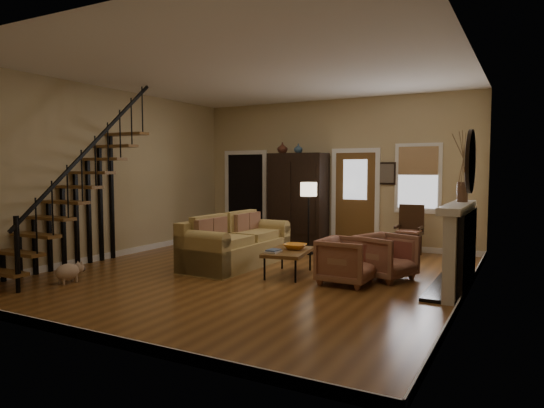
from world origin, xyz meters
The scene contains 15 objects.
room centered at (-0.41, 1.76, 1.51)m, with size 7.00×7.33×3.30m.
staircase centered at (-2.78, -1.30, 1.60)m, with size 0.94×2.80×3.20m, color brown, non-canonical shape.
fireplace centered at (3.13, 0.50, 0.74)m, with size 0.33×1.95×2.30m.
armoire centered at (-0.70, 3.15, 1.05)m, with size 1.30×0.60×2.10m, color black, non-canonical shape.
vase_a centered at (-1.05, 3.05, 2.22)m, with size 0.24×0.24×0.25m, color #4C2619.
vase_b centered at (-0.65, 3.05, 2.21)m, with size 0.20×0.20×0.21m, color #334C60.
sofa centered at (-0.68, 0.51, 0.43)m, with size 0.99×2.28×0.85m, color tan, non-canonical shape.
coffee_table centered at (0.50, 0.22, 0.21)m, with size 0.63×1.08×0.41m, color brown, non-canonical shape.
bowl centered at (0.55, 0.37, 0.46)m, with size 0.37×0.37×0.09m, color orange.
books centered at (0.38, -0.08, 0.44)m, with size 0.20×0.27×0.05m, color beige, non-canonical shape.
armchair_left centered at (1.55, 0.09, 0.35)m, with size 0.75×0.78×0.71m, color brown.
armchair_right centered at (1.99, 0.70, 0.36)m, with size 0.76×0.79×0.71m, color brown.
floor_lamp centered at (-0.01, 2.19, 0.74)m, with size 0.34×0.34×1.47m, color black, non-canonical shape.
side_chair centered at (1.85, 2.95, 0.51)m, with size 0.54×0.54×1.02m, color #321E10, non-canonical shape.
dog centered at (-2.23, -1.88, 0.16)m, with size 0.25×0.43×0.31m, color #CBAA8A, non-canonical shape.
Camera 1 is at (3.98, -6.84, 1.75)m, focal length 32.00 mm.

